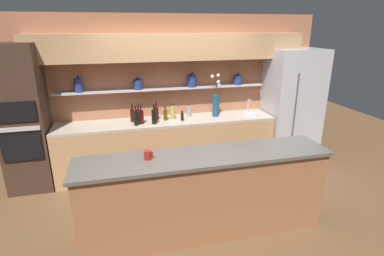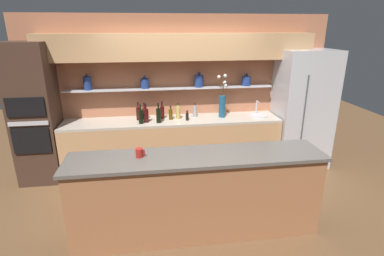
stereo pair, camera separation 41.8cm
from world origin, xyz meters
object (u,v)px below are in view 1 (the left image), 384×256
Objects in this scene: bottle_wine_9 at (141,117)px; coffee_mug at (148,155)px; sink_fixture at (250,113)px; bottle_sauce_0 at (154,117)px; bottle_wine_7 at (136,118)px; bottle_spirit_5 at (173,113)px; bottle_spirit_2 at (189,111)px; bottle_oil_3 at (165,115)px; bottle_sauce_10 at (182,116)px; refrigerator at (292,106)px; bottle_wine_6 at (132,115)px; bottle_wine_11 at (156,113)px; oven_tower at (24,119)px; flower_vase at (216,102)px; bottle_sauce_4 at (135,118)px; bottle_wine_1 at (154,116)px; bottle_wine_8 at (139,115)px.

bottle_wine_9 reaches higher than coffee_mug.
bottle_sauce_0 is at bearing -178.65° from sink_fixture.
bottle_spirit_5 is at bearing 16.97° from bottle_wine_7.
bottle_oil_3 is (-0.43, -0.11, 0.00)m from bottle_spirit_2.
bottle_sauce_10 is (-0.16, -0.20, -0.02)m from bottle_spirit_2.
bottle_spirit_5 is at bearing -165.25° from bottle_spirit_2.
refrigerator is 6.72× the size of bottle_wine_6.
bottle_wine_9 is at bearing -166.54° from bottle_sauce_0.
bottle_wine_11 is at bearing 34.10° from bottle_wine_9.
refrigerator is at bearing 2.12° from bottle_wine_7.
flower_vase is (3.00, 0.04, 0.07)m from oven_tower.
refrigerator reaches higher than bottle_sauce_4.
coffee_mug is (-2.00, -1.69, 0.13)m from sink_fixture.
bottle_sauce_0 is 0.30m from bottle_sauce_4.
oven_tower reaches higher than bottle_wine_1.
coffee_mug is (-2.79, -1.64, 0.05)m from refrigerator.
flower_vase is 0.65m from bottle_sauce_10.
flower_vase reaches higher than bottle_wine_11.
bottle_wine_8 is (-1.96, 0.09, 0.08)m from sink_fixture.
bottle_spirit_5 reaches higher than bottle_spirit_2.
bottle_wine_8 is at bearing -178.15° from bottle_spirit_2.
bottle_sauce_4 is at bearing 172.80° from bottle_sauce_0.
bottle_spirit_5 reaches higher than sink_fixture.
bottle_wine_1 is at bearing -175.29° from sink_fixture.
bottle_spirit_5 reaches higher than bottle_oil_3.
bottle_spirit_5 is at bearing -5.20° from bottle_wine_8.
flower_vase reaches higher than bottle_wine_9.
bottle_oil_3 is 0.51m from bottle_wine_7.
bottle_sauce_4 is at bearing 90.60° from coffee_mug.
flower_vase is at bearing 1.40° from bottle_oil_3.
bottle_wine_9 reaches higher than bottle_oil_3.
oven_tower is at bearing 176.07° from bottle_wine_1.
bottle_sauce_10 is (-1.26, -0.08, 0.05)m from sink_fixture.
coffee_mug is at bearing -149.44° from refrigerator.
bottle_wine_9 is (0.03, -0.18, 0.01)m from bottle_wine_8.
bottle_wine_1 is (-2.52, -0.09, 0.02)m from refrigerator.
bottle_wine_8 is at bearing 76.96° from bottle_wine_7.
flower_vase reaches higher than bottle_wine_6.
oven_tower is at bearing 175.06° from bottle_wine_7.
oven_tower reaches higher than bottle_oil_3.
bottle_spirit_2 is at bearing 16.25° from bottle_wine_7.
bottle_oil_3 is 0.44m from bottle_wine_8.
bottle_spirit_5 is (-2.18, 0.08, 0.01)m from refrigerator.
bottle_wine_9 is at bearing -179.24° from bottle_sauce_10.
bottle_sauce_10 is (0.70, -0.17, -0.03)m from bottle_wine_8.
refrigerator is 8.71× the size of bottle_oil_3.
bottle_wine_11 is at bearing 14.53° from bottle_sauce_4.
bottle_wine_11 is (-2.45, 0.14, 0.01)m from refrigerator.
sink_fixture reaches higher than bottle_sauce_0.
bottle_oil_3 reaches higher than bottle_sauce_4.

